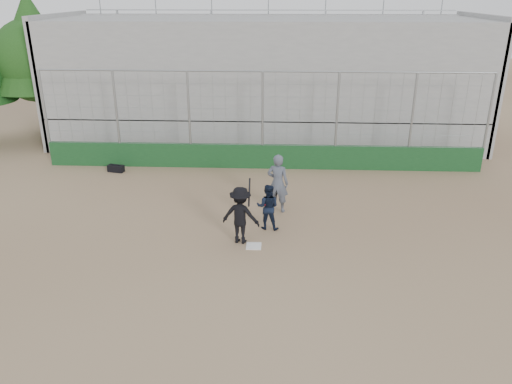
{
  "coord_description": "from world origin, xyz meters",
  "views": [
    {
      "loc": [
        0.68,
        -12.88,
        6.93
      ],
      "look_at": [
        0.0,
        1.4,
        1.15
      ],
      "focal_mm": 35.0,
      "sensor_mm": 36.0,
      "label": 1
    }
  ],
  "objects_px": {
    "equipment_bag": "(116,168)",
    "catcher_crouched": "(268,214)",
    "umpire": "(278,186)",
    "batter_at_plate": "(241,215)"
  },
  "relations": [
    {
      "from": "umpire",
      "to": "equipment_bag",
      "type": "distance_m",
      "value": 7.63
    },
    {
      "from": "umpire",
      "to": "equipment_bag",
      "type": "height_order",
      "value": "umpire"
    },
    {
      "from": "batter_at_plate",
      "to": "umpire",
      "type": "relative_size",
      "value": 1.05
    },
    {
      "from": "batter_at_plate",
      "to": "equipment_bag",
      "type": "bearing_deg",
      "value": 133.44
    },
    {
      "from": "catcher_crouched",
      "to": "umpire",
      "type": "xyz_separation_m",
      "value": [
        0.3,
        1.4,
        0.4
      ]
    },
    {
      "from": "umpire",
      "to": "equipment_bag",
      "type": "bearing_deg",
      "value": -12.76
    },
    {
      "from": "catcher_crouched",
      "to": "umpire",
      "type": "bearing_deg",
      "value": 78.05
    },
    {
      "from": "umpire",
      "to": "equipment_bag",
      "type": "relative_size",
      "value": 2.54
    },
    {
      "from": "batter_at_plate",
      "to": "catcher_crouched",
      "type": "bearing_deg",
      "value": 49.72
    },
    {
      "from": "equipment_bag",
      "to": "catcher_crouched",
      "type": "bearing_deg",
      "value": -38.2
    }
  ]
}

